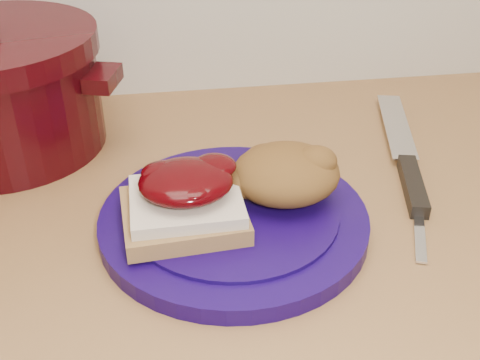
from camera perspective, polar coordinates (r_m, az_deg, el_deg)
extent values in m
cylinder|color=#130442|center=(0.67, -0.59, -3.87)|extent=(0.31, 0.31, 0.02)
cube|color=olive|center=(0.64, -5.36, -3.34)|extent=(0.13, 0.12, 0.02)
cube|color=beige|center=(0.63, -5.15, -2.00)|extent=(0.12, 0.10, 0.01)
ellipsoid|color=#2F0104|center=(0.62, -5.16, -0.14)|extent=(0.10, 0.09, 0.03)
ellipsoid|color=brown|center=(0.67, 4.37, 0.59)|extent=(0.12, 0.11, 0.06)
cube|color=black|center=(0.76, 16.07, -0.50)|extent=(0.05, 0.12, 0.02)
cube|color=silver|center=(0.89, 14.60, 5.06)|extent=(0.08, 0.20, 0.00)
cube|color=silver|center=(0.71, 16.60, -3.66)|extent=(0.06, 0.14, 0.00)
cylinder|color=black|center=(0.87, -21.75, 7.01)|extent=(0.32, 0.32, 0.13)
cube|color=black|center=(0.79, -12.90, 9.38)|extent=(0.05, 0.07, 0.02)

